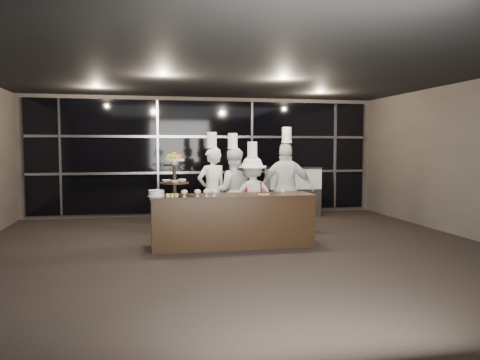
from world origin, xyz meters
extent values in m
plane|color=black|center=(0.00, 0.00, 0.00)|extent=(10.00, 10.00, 0.00)
plane|color=black|center=(0.00, 0.00, 3.00)|extent=(10.00, 10.00, 0.00)
plane|color=#473F38|center=(0.00, 5.00, 1.50)|extent=(9.00, 0.00, 9.00)
cube|color=black|center=(0.00, 4.94, 1.50)|extent=(8.60, 0.04, 2.80)
cube|color=#A5A5AA|center=(0.00, 4.89, 1.10)|extent=(8.60, 0.06, 0.06)
cube|color=#A5A5AA|center=(0.00, 4.89, 2.00)|extent=(8.60, 0.06, 0.06)
cube|color=#A5A5AA|center=(-3.50, 4.91, 1.50)|extent=(0.05, 0.05, 2.80)
cube|color=#A5A5AA|center=(-1.20, 4.91, 1.50)|extent=(0.05, 0.05, 2.80)
cube|color=#A5A5AA|center=(1.20, 4.91, 1.50)|extent=(0.05, 0.05, 2.80)
cube|color=#A5A5AA|center=(3.50, 4.91, 1.50)|extent=(0.05, 0.05, 2.80)
cube|color=black|center=(-0.04, 1.09, 0.45)|extent=(2.80, 0.70, 0.90)
cube|color=black|center=(-0.04, 1.09, 0.91)|extent=(2.84, 0.74, 0.03)
cylinder|color=black|center=(-1.04, 1.09, 0.94)|extent=(0.24, 0.24, 0.03)
cylinder|color=black|center=(-1.04, 1.09, 1.27)|extent=(0.06, 0.06, 0.70)
cylinder|color=black|center=(-1.04, 1.09, 1.14)|extent=(0.48, 0.48, 0.02)
cylinder|color=black|center=(-1.04, 1.09, 1.44)|extent=(0.34, 0.34, 0.02)
cylinder|color=white|center=(-1.04, 1.09, 1.48)|extent=(0.10, 0.10, 0.06)
cylinder|color=white|center=(-1.04, 1.09, 1.53)|extent=(0.34, 0.34, 0.04)
sphere|color=#FA6015|center=(-0.96, 1.09, 1.58)|extent=(0.09, 0.09, 0.09)
sphere|color=#70A72B|center=(-1.00, 1.16, 1.58)|extent=(0.09, 0.09, 0.09)
sphere|color=orange|center=(-1.08, 1.16, 1.58)|extent=(0.09, 0.09, 0.09)
sphere|color=yellow|center=(-1.12, 1.09, 1.58)|extent=(0.09, 0.09, 0.09)
sphere|color=#76BA30|center=(-1.08, 1.03, 1.58)|extent=(0.09, 0.09, 0.09)
sphere|color=orange|center=(-1.00, 1.03, 1.58)|extent=(0.09, 0.09, 0.09)
sphere|color=orange|center=(-1.04, 1.09, 1.62)|extent=(0.09, 0.09, 0.09)
imported|color=white|center=(-1.17, 1.15, 1.17)|extent=(0.16, 0.16, 0.04)
imported|color=white|center=(-0.91, 1.15, 1.18)|extent=(0.15, 0.15, 0.05)
imported|color=white|center=(-1.04, 0.97, 1.17)|extent=(0.16, 0.16, 0.04)
cylinder|color=silver|center=(-0.90, 0.87, 0.93)|extent=(0.07, 0.07, 0.01)
cylinder|color=silver|center=(-0.90, 0.87, 0.96)|extent=(0.02, 0.02, 0.05)
ellipsoid|color=silver|center=(-0.90, 0.87, 1.01)|extent=(0.11, 0.11, 0.08)
ellipsoid|color=#18C94B|center=(-0.90, 0.87, 1.01)|extent=(0.08, 0.08, 0.05)
cylinder|color=silver|center=(-0.68, 0.87, 0.93)|extent=(0.07, 0.07, 0.01)
cylinder|color=silver|center=(-0.68, 0.87, 0.96)|extent=(0.02, 0.02, 0.05)
ellipsoid|color=silver|center=(-0.68, 0.87, 1.01)|extent=(0.11, 0.11, 0.08)
ellipsoid|color=#DB4727|center=(-0.68, 0.87, 1.01)|extent=(0.08, 0.08, 0.05)
cylinder|color=silver|center=(-0.53, 0.87, 0.93)|extent=(0.07, 0.07, 0.01)
cylinder|color=silver|center=(-0.53, 0.87, 0.96)|extent=(0.02, 0.02, 0.05)
ellipsoid|color=silver|center=(-0.53, 0.87, 1.01)|extent=(0.11, 0.11, 0.08)
ellipsoid|color=beige|center=(-0.53, 0.87, 1.01)|extent=(0.08, 0.08, 0.05)
cylinder|color=silver|center=(-0.39, 0.87, 0.93)|extent=(0.07, 0.07, 0.01)
cylinder|color=silver|center=(-0.39, 0.87, 0.96)|extent=(0.02, 0.02, 0.05)
ellipsoid|color=silver|center=(-0.39, 0.87, 1.01)|extent=(0.11, 0.11, 0.08)
ellipsoid|color=#521D10|center=(-0.39, 0.87, 1.01)|extent=(0.08, 0.08, 0.05)
cylinder|color=white|center=(-1.35, 1.04, 0.93)|extent=(0.30, 0.30, 0.01)
cylinder|color=white|center=(-1.35, 1.04, 0.98)|extent=(0.26, 0.26, 0.10)
cube|color=#DBCF6B|center=(-1.16, 0.89, 0.95)|extent=(0.06, 0.05, 0.05)
cube|color=#DBCF6B|center=(-1.09, 0.89, 0.95)|extent=(0.06, 0.05, 0.05)
cube|color=#DBCF6B|center=(-1.02, 0.89, 0.95)|extent=(0.06, 0.05, 0.05)
cube|color=#DBCF6B|center=(-1.16, 0.96, 0.95)|extent=(0.06, 0.05, 0.05)
cube|color=#DBCF6B|center=(-1.09, 0.96, 0.95)|extent=(0.06, 0.05, 0.05)
cube|color=#DBCF6B|center=(-1.02, 0.96, 0.95)|extent=(0.06, 0.05, 0.05)
cylinder|color=white|center=(0.50, 0.99, 0.93)|extent=(0.20, 0.20, 0.01)
cylinder|color=#4C2814|center=(0.50, 0.99, 0.95)|extent=(0.08, 0.08, 0.04)
cylinder|color=white|center=(0.96, 1.34, 0.96)|extent=(0.08, 0.08, 0.07)
cube|color=#A5A5AA|center=(2.12, 4.30, 0.35)|extent=(1.31, 0.56, 0.70)
cube|color=silver|center=(2.12, 4.30, 0.95)|extent=(1.31, 0.56, 0.50)
cube|color=#FFC67F|center=(2.12, 4.30, 0.95)|extent=(1.22, 0.47, 0.40)
cube|color=#A5A5AA|center=(2.12, 4.30, 1.22)|extent=(1.33, 0.58, 0.04)
imported|color=white|center=(-0.23, 2.24, 0.87)|extent=(0.74, 0.62, 1.74)
cylinder|color=white|center=(-0.23, 2.24, 1.89)|extent=(0.19, 0.19, 0.30)
cylinder|color=white|center=(-0.23, 2.24, 1.74)|extent=(0.21, 0.21, 0.03)
imported|color=white|center=(0.20, 2.34, 0.86)|extent=(0.90, 0.73, 1.72)
cylinder|color=white|center=(0.20, 2.34, 1.87)|extent=(0.19, 0.19, 0.30)
cylinder|color=white|center=(0.20, 2.34, 1.73)|extent=(0.21, 0.21, 0.03)
imported|color=white|center=(0.54, 2.06, 0.78)|extent=(1.02, 0.62, 1.55)
cylinder|color=white|center=(0.54, 2.06, 1.70)|extent=(0.19, 0.19, 0.30)
cylinder|color=white|center=(0.54, 2.06, 1.56)|extent=(0.21, 0.21, 0.03)
cube|color=#A11A0C|center=(0.54, 1.94, 0.78)|extent=(0.34, 0.03, 0.58)
imported|color=silver|center=(1.21, 1.96, 0.92)|extent=(1.16, 0.72, 1.83)
cylinder|color=white|center=(1.21, 1.96, 1.98)|extent=(0.19, 0.19, 0.30)
cylinder|color=white|center=(1.21, 1.96, 1.84)|extent=(0.21, 0.21, 0.03)
camera|label=1|loc=(-1.56, -6.88, 1.76)|focal=35.00mm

